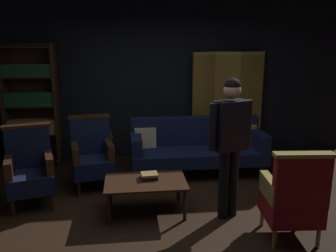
% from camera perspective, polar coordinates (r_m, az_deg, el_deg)
% --- Properties ---
extents(ground_plane, '(10.00, 10.00, 0.00)m').
position_cam_1_polar(ground_plane, '(4.55, 1.23, -14.14)').
color(ground_plane, black).
extents(back_wall, '(7.20, 0.10, 2.80)m').
position_cam_1_polar(back_wall, '(6.50, -1.74, 7.32)').
color(back_wall, black).
rests_on(back_wall, ground_plane).
extents(folding_screen, '(1.32, 0.21, 1.90)m').
position_cam_1_polar(folding_screen, '(6.57, 9.33, 3.57)').
color(folding_screen, olive).
rests_on(folding_screen, ground_plane).
extents(bookshelf, '(0.90, 0.32, 2.05)m').
position_cam_1_polar(bookshelf, '(6.46, -20.89, 3.42)').
color(bookshelf, '#382114').
rests_on(bookshelf, ground_plane).
extents(velvet_couch, '(2.12, 0.78, 0.88)m').
position_cam_1_polar(velvet_couch, '(5.80, 4.65, -3.11)').
color(velvet_couch, '#382114').
rests_on(velvet_couch, ground_plane).
extents(coffee_table, '(1.00, 0.64, 0.42)m').
position_cam_1_polar(coffee_table, '(4.50, -3.58, -9.21)').
color(coffee_table, '#382114').
rests_on(coffee_table, ground_plane).
extents(armchair_gilt_accent, '(0.63, 0.62, 1.04)m').
position_cam_1_polar(armchair_gilt_accent, '(4.10, 19.32, -10.66)').
color(armchair_gilt_accent, tan).
rests_on(armchair_gilt_accent, ground_plane).
extents(armchair_wing_left, '(0.70, 0.70, 1.04)m').
position_cam_1_polar(armchair_wing_left, '(5.01, -21.08, -6.30)').
color(armchair_wing_left, '#382114').
rests_on(armchair_wing_left, ground_plane).
extents(armchair_wing_right, '(0.68, 0.67, 1.04)m').
position_cam_1_polar(armchair_wing_right, '(5.34, -11.99, -4.44)').
color(armchair_wing_right, '#382114').
rests_on(armchair_wing_right, ground_plane).
extents(standing_figure, '(0.55, 0.34, 1.70)m').
position_cam_1_polar(standing_figure, '(4.24, 9.86, -1.54)').
color(standing_figure, black).
rests_on(standing_figure, ground_plane).
extents(potted_plant, '(0.51, 0.51, 0.80)m').
position_cam_1_polar(potted_plant, '(6.09, -11.13, -2.38)').
color(potted_plant, brown).
rests_on(potted_plant, ground_plane).
extents(book_black_cloth, '(0.21, 0.18, 0.04)m').
position_cam_1_polar(book_black_cloth, '(4.55, -2.98, -8.09)').
color(book_black_cloth, black).
rests_on(book_black_cloth, coffee_table).
extents(book_tan_leather, '(0.21, 0.19, 0.03)m').
position_cam_1_polar(book_tan_leather, '(4.53, -2.98, -7.68)').
color(book_tan_leather, '#9E7A47').
rests_on(book_tan_leather, book_black_cloth).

